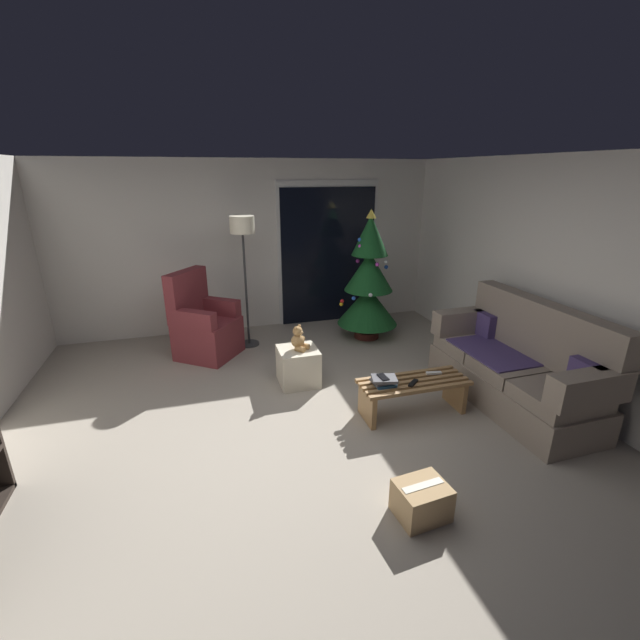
% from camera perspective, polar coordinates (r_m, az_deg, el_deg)
% --- Properties ---
extents(ground_plane, '(7.00, 7.00, 0.00)m').
position_cam_1_polar(ground_plane, '(4.11, -2.72, -15.01)').
color(ground_plane, '#9E9384').
extents(wall_back, '(5.72, 0.12, 2.50)m').
position_cam_1_polar(wall_back, '(6.49, -9.39, 9.74)').
color(wall_back, silver).
rests_on(wall_back, ground).
extents(wall_right, '(0.12, 6.00, 2.50)m').
position_cam_1_polar(wall_right, '(5.01, 30.76, 4.37)').
color(wall_right, silver).
rests_on(wall_right, ground).
extents(patio_door_frame, '(1.60, 0.02, 2.20)m').
position_cam_1_polar(patio_door_frame, '(6.70, 1.08, 8.99)').
color(patio_door_frame, silver).
rests_on(patio_door_frame, ground).
extents(patio_door_glass, '(1.50, 0.02, 2.10)m').
position_cam_1_polar(patio_door_glass, '(6.69, 1.12, 8.54)').
color(patio_door_glass, black).
rests_on(patio_door_glass, ground).
extents(couch, '(0.81, 1.95, 1.08)m').
position_cam_1_polar(couch, '(4.86, 25.13, -5.79)').
color(couch, gray).
rests_on(couch, ground).
extents(coffee_table, '(1.10, 0.40, 0.37)m').
position_cam_1_polar(coffee_table, '(4.37, 12.48, -9.37)').
color(coffee_table, '#9E7547').
rests_on(coffee_table, ground).
extents(remote_black, '(0.15, 0.13, 0.02)m').
position_cam_1_polar(remote_black, '(4.24, 12.50, -8.32)').
color(remote_black, black).
rests_on(remote_black, coffee_table).
extents(remote_white, '(0.16, 0.07, 0.02)m').
position_cam_1_polar(remote_white, '(4.48, 15.16, -6.94)').
color(remote_white, silver).
rests_on(remote_white, coffee_table).
extents(book_stack, '(0.27, 0.23, 0.08)m').
position_cam_1_polar(book_stack, '(4.16, 8.67, -8.12)').
color(book_stack, '#285684').
rests_on(book_stack, coffee_table).
extents(cell_phone, '(0.08, 0.15, 0.01)m').
position_cam_1_polar(cell_phone, '(4.13, 8.53, -7.63)').
color(cell_phone, black).
rests_on(cell_phone, book_stack).
extents(christmas_tree, '(0.87, 0.87, 1.85)m').
position_cam_1_polar(christmas_tree, '(6.03, 6.58, 4.97)').
color(christmas_tree, '#4C1E19').
rests_on(christmas_tree, ground).
extents(armchair, '(0.96, 0.96, 1.13)m').
position_cam_1_polar(armchair, '(5.72, -15.43, -0.85)').
color(armchair, maroon).
rests_on(armchair, ground).
extents(floor_lamp, '(0.32, 0.32, 1.78)m').
position_cam_1_polar(floor_lamp, '(5.67, -10.40, 10.90)').
color(floor_lamp, '#2D2D30').
rests_on(floor_lamp, ground).
extents(ottoman, '(0.44, 0.44, 0.42)m').
position_cam_1_polar(ottoman, '(4.87, -2.97, -6.24)').
color(ottoman, beige).
rests_on(ottoman, ground).
extents(teddy_bear_honey, '(0.21, 0.21, 0.29)m').
position_cam_1_polar(teddy_bear_honey, '(4.73, -2.93, -2.64)').
color(teddy_bear_honey, tan).
rests_on(teddy_bear_honey, ottoman).
extents(cardboard_box_taped_mid_floor, '(0.38, 0.32, 0.26)m').
position_cam_1_polar(cardboard_box_taped_mid_floor, '(3.32, 13.57, -22.64)').
color(cardboard_box_taped_mid_floor, tan).
rests_on(cardboard_box_taped_mid_floor, ground).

